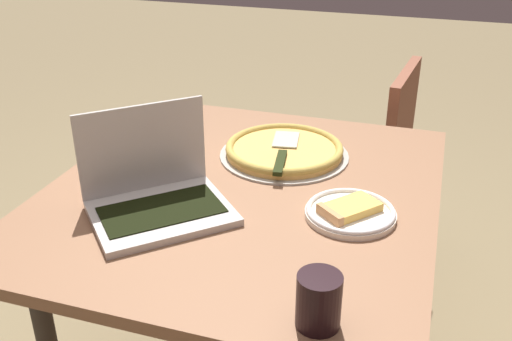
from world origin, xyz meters
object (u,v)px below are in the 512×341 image
(pizza_tray, at_px, (284,150))
(table_knife, at_px, (193,125))
(dining_table, at_px, (243,215))
(chair_near, at_px, (364,156))
(laptop, at_px, (155,192))
(pizza_plate, at_px, (350,212))
(drink_cup, at_px, (319,300))

(pizza_tray, height_order, table_knife, pizza_tray)
(dining_table, height_order, chair_near, chair_near)
(table_knife, bearing_deg, chair_near, 136.45)
(pizza_tray, relative_size, chair_near, 0.43)
(laptop, xyz_separation_m, table_knife, (-0.51, -0.13, -0.04))
(pizza_plate, bearing_deg, table_knife, -125.56)
(table_knife, bearing_deg, dining_table, 39.68)
(dining_table, height_order, drink_cup, drink_cup)
(table_knife, height_order, drink_cup, drink_cup)
(laptop, height_order, pizza_plate, laptop)
(pizza_plate, bearing_deg, laptop, -76.61)
(laptop, bearing_deg, dining_table, 136.61)
(chair_near, bearing_deg, drink_cup, 3.97)
(pizza_tray, height_order, drink_cup, drink_cup)
(table_knife, xyz_separation_m, drink_cup, (0.79, 0.58, 0.05))
(pizza_plate, bearing_deg, dining_table, -102.43)
(pizza_tray, distance_m, chair_near, 0.72)
(table_knife, distance_m, drink_cup, 0.97)
(dining_table, xyz_separation_m, table_knife, (-0.34, -0.28, 0.09))
(laptop, relative_size, pizza_plate, 1.87)
(laptop, relative_size, table_knife, 1.63)
(dining_table, relative_size, pizza_plate, 5.05)
(chair_near, bearing_deg, table_knife, -43.55)
(pizza_plate, distance_m, chair_near, 0.96)
(drink_cup, height_order, chair_near, drink_cup)
(dining_table, height_order, pizza_plate, pizza_plate)
(laptop, bearing_deg, drink_cup, 58.48)
(laptop, distance_m, chair_near, 1.13)
(pizza_tray, distance_m, drink_cup, 0.70)
(pizza_tray, xyz_separation_m, table_knife, (-0.13, -0.33, -0.01))
(dining_table, relative_size, laptop, 2.71)
(chair_near, bearing_deg, laptop, -19.34)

